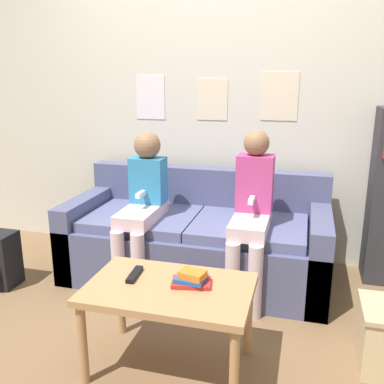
{
  "coord_description": "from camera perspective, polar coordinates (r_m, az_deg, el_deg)",
  "views": [
    {
      "loc": [
        0.74,
        -2.32,
        1.45
      ],
      "look_at": [
        0.0,
        0.39,
        0.68
      ],
      "focal_mm": 40.0,
      "sensor_mm": 36.0,
      "label": 1
    }
  ],
  "objects": [
    {
      "name": "ground_plane",
      "position": [
        2.83,
        -2.13,
        -15.46
      ],
      "size": [
        10.0,
        10.0,
        0.0
      ],
      "primitive_type": "plane",
      "color": "brown"
    },
    {
      "name": "wall_back",
      "position": [
        3.43,
        2.87,
        12.81
      ],
      "size": [
        8.0,
        0.07,
        2.6
      ],
      "color": "beige",
      "rests_on": "ground_plane"
    },
    {
      "name": "couch",
      "position": [
        3.16,
        0.63,
        -6.58
      ],
      "size": [
        1.86,
        0.81,
        0.76
      ],
      "color": "#4C5175",
      "rests_on": "ground_plane"
    },
    {
      "name": "coffee_table",
      "position": [
        2.16,
        -3.05,
        -13.78
      ],
      "size": [
        0.81,
        0.52,
        0.46
      ],
      "color": "#AD7F51",
      "rests_on": "ground_plane"
    },
    {
      "name": "person_left",
      "position": [
        2.98,
        -6.64,
        -1.07
      ],
      "size": [
        0.24,
        0.56,
        1.07
      ],
      "color": "silver",
      "rests_on": "ground_plane"
    },
    {
      "name": "person_right",
      "position": [
        2.8,
        7.97,
        -2.13
      ],
      "size": [
        0.24,
        0.56,
        1.11
      ],
      "color": "silver",
      "rests_on": "ground_plane"
    },
    {
      "name": "tv_remote",
      "position": [
        2.24,
        -7.66,
        -10.84
      ],
      "size": [
        0.05,
        0.17,
        0.02
      ],
      "rotation": [
        0.0,
        0.0,
        0.08
      ],
      "color": "black",
      "rests_on": "coffee_table"
    },
    {
      "name": "book_stack",
      "position": [
        2.13,
        -0.06,
        -11.52
      ],
      "size": [
        0.21,
        0.15,
        0.08
      ],
      "color": "red",
      "rests_on": "coffee_table"
    }
  ]
}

